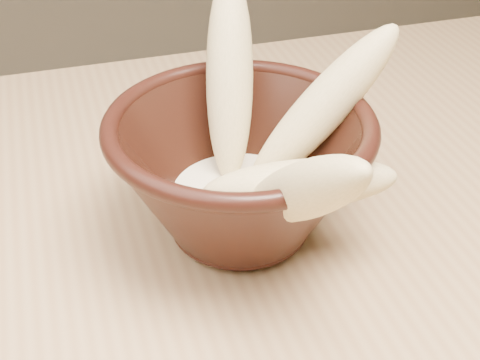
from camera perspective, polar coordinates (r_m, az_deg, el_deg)
bowl at (r=0.47m, az=0.00°, el=0.88°), size 0.19×0.19×0.10m
milk_puddle at (r=0.48m, az=0.00°, el=-1.59°), size 0.11×0.11×0.01m
banana_upright at (r=0.49m, az=-0.90°, el=8.86°), size 0.06×0.11×0.15m
banana_right at (r=0.48m, az=7.03°, el=6.13°), size 0.13×0.04×0.13m
banana_across at (r=0.45m, az=5.03°, el=-0.41°), size 0.14×0.07×0.05m
banana_front at (r=0.39m, az=5.12°, el=-1.01°), size 0.05×0.15×0.13m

